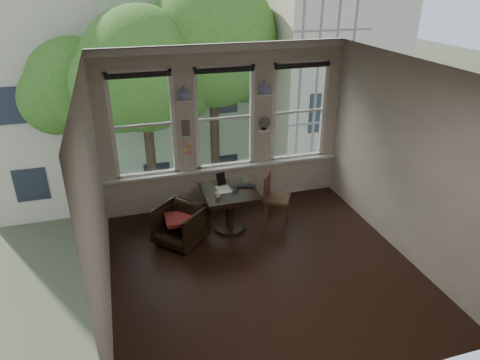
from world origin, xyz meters
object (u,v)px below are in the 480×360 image
object	(u,v)px
table	(229,210)
side_chair_right	(277,198)
laptop	(246,187)
mug	(218,195)
armchair_left	(180,225)

from	to	relation	value
table	side_chair_right	world-z (taller)	side_chair_right
laptop	side_chair_right	bearing A→B (deg)	23.26
side_chair_right	mug	distance (m)	1.19
armchair_left	table	bearing A→B (deg)	57.66
laptop	mug	size ratio (longest dim) A/B	3.43
armchair_left	mug	xyz separation A→B (m)	(0.65, 0.01, 0.46)
laptop	mug	xyz separation A→B (m)	(-0.55, -0.18, 0.03)
laptop	mug	bearing A→B (deg)	-137.95
table	laptop	size ratio (longest dim) A/B	2.79
table	armchair_left	world-z (taller)	table
mug	side_chair_right	bearing A→B (deg)	9.23
armchair_left	laptop	bearing A→B (deg)	55.54
armchair_left	side_chair_right	bearing A→B (deg)	52.54
side_chair_right	laptop	world-z (taller)	side_chair_right
table	side_chair_right	xyz separation A→B (m)	(0.89, 0.01, 0.09)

